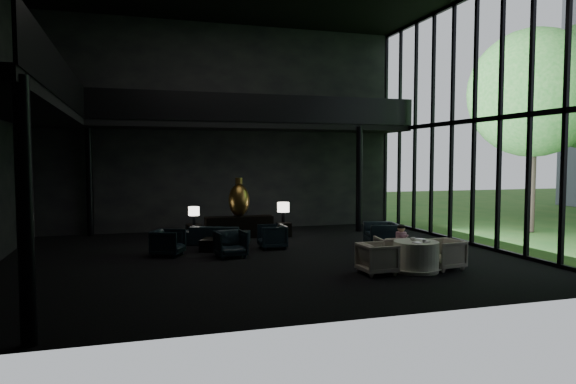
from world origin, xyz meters
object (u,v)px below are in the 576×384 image
object	(u,v)px
dining_table	(416,258)
window_armchair	(382,230)
side_table_left	(194,232)
side_table_right	(284,230)
lounge_armchair_south	(231,242)
dining_chair_north	(392,248)
bronze_urn	(239,200)
coffee_table	(215,245)
lounge_armchair_east	(272,235)
table_lamp_left	(194,212)
dining_chair_east	(444,252)
child	(401,236)
table_lamp_right	(283,208)
lounge_armchair_west	(168,240)
sofa	(216,231)
dining_chair_west	(377,256)
console	(239,227)

from	to	relation	value
dining_table	window_armchair	bearing A→B (deg)	75.68
side_table_left	side_table_right	bearing A→B (deg)	-2.19
lounge_armchair_south	dining_chair_north	distance (m)	4.47
bronze_urn	window_armchair	bearing A→B (deg)	-35.88
coffee_table	lounge_armchair_east	bearing A→B (deg)	-5.36
table_lamp_left	dining_chair_east	distance (m)	8.44
side_table_right	dining_chair_east	size ratio (longest dim) A/B	0.56
bronze_urn	child	world-z (taller)	bronze_urn
lounge_armchair_east	dining_chair_north	size ratio (longest dim) A/B	1.06
bronze_urn	table_lamp_right	distance (m)	1.63
window_armchair	lounge_armchair_west	bearing A→B (deg)	-80.40
sofa	dining_chair_west	size ratio (longest dim) A/B	2.40
console	side_table_right	distance (m)	1.62
coffee_table	lounge_armchair_west	bearing A→B (deg)	-161.68
lounge_armchair_south	dining_table	world-z (taller)	lounge_armchair_south
dining_table	dining_chair_east	xyz separation A→B (m)	(0.82, 0.03, 0.12)
lounge_armchair_south	dining_chair_west	world-z (taller)	dining_chair_west
dining_table	dining_chair_west	size ratio (longest dim) A/B	1.40
console	side_table_right	world-z (taller)	console
bronze_urn	dining_table	bearing A→B (deg)	-64.51
table_lamp_left	dining_chair_north	world-z (taller)	table_lamp_left
lounge_armchair_west	dining_chair_east	size ratio (longest dim) A/B	1.01
lounge_armchair_south	dining_chair_west	xyz separation A→B (m)	(3.03, -3.10, 0.00)
bronze_urn	window_armchair	world-z (taller)	bronze_urn
side_table_right	child	world-z (taller)	child
console	lounge_armchair_east	distance (m)	2.50
dining_chair_east	child	world-z (taller)	child
table_lamp_right	sofa	world-z (taller)	table_lamp_right
dining_table	dining_chair_north	xyz separation A→B (m)	(-0.11, 1.06, 0.08)
sofa	dining_chair_west	xyz separation A→B (m)	(3.08, -5.42, 0.03)
side_table_left	dining_chair_east	world-z (taller)	dining_chair_east
console	dining_chair_east	bearing A→B (deg)	-58.86
bronze_urn	side_table_right	size ratio (longest dim) A/B	2.74
window_armchair	dining_chair_east	distance (m)	3.61
table_lamp_left	sofa	world-z (taller)	table_lamp_left
lounge_armchair_west	child	world-z (taller)	child
table_lamp_right	lounge_armchair_south	bearing A→B (deg)	-126.82
lounge_armchair_south	window_armchair	xyz separation A→B (m)	(5.00, 0.52, 0.06)
window_armchair	dining_chair_west	world-z (taller)	window_armchair
dining_chair_north	dining_table	bearing A→B (deg)	103.08
coffee_table	child	world-z (taller)	child
lounge_armchair_east	bronze_urn	bearing A→B (deg)	-165.84
dining_chair_east	child	bearing A→B (deg)	-146.18
table_lamp_right	lounge_armchair_west	size ratio (longest dim) A/B	0.80
bronze_urn	side_table_right	bearing A→B (deg)	-6.32
side_table_right	lounge_armchair_east	bearing A→B (deg)	-114.88
dining_table	side_table_right	bearing A→B (deg)	103.50
lounge_armchair_west	table_lamp_left	bearing A→B (deg)	2.92
dining_chair_north	dining_chair_east	distance (m)	1.38
console	table_lamp_right	distance (m)	1.72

